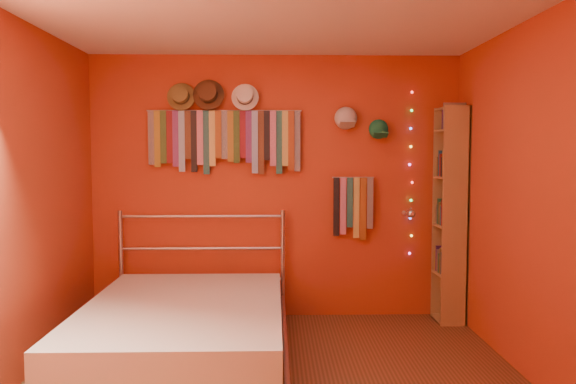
{
  "coord_description": "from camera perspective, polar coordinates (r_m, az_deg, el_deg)",
  "views": [
    {
      "loc": [
        -0.0,
        -3.61,
        1.58
      ],
      "look_at": [
        0.1,
        0.9,
        1.26
      ],
      "focal_mm": 35.0,
      "sensor_mm": 36.0,
      "label": 1
    }
  ],
  "objects": [
    {
      "name": "back_wall",
      "position": [
        5.37,
        -1.26,
        0.5
      ],
      "size": [
        3.5,
        0.02,
        2.5
      ],
      "primitive_type": "cube",
      "color": "maroon",
      "rests_on": "ground"
    },
    {
      "name": "right_wall",
      "position": [
        4.03,
        24.52,
        -1.02
      ],
      "size": [
        0.02,
        3.5,
        2.5
      ],
      "primitive_type": "cube",
      "color": "maroon",
      "rests_on": "ground"
    },
    {
      "name": "left_wall",
      "position": [
        4.02,
        -27.01,
        -1.1
      ],
      "size": [
        0.02,
        3.5,
        2.5
      ],
      "primitive_type": "cube",
      "color": "maroon",
      "rests_on": "ground"
    },
    {
      "name": "ceiling",
      "position": [
        3.73,
        -1.26,
        18.33
      ],
      "size": [
        3.5,
        3.5,
        0.02
      ],
      "primitive_type": "cube",
      "color": "white",
      "rests_on": "back_wall"
    },
    {
      "name": "tie_rack",
      "position": [
        5.32,
        -6.4,
        5.53
      ],
      "size": [
        1.45,
        0.03,
        0.6
      ],
      "color": "#B9B9BE",
      "rests_on": "back_wall"
    },
    {
      "name": "small_tie_rack",
      "position": [
        5.37,
        6.63,
        -1.29
      ],
      "size": [
        0.4,
        0.03,
        0.6
      ],
      "color": "#B9B9BE",
      "rests_on": "back_wall"
    },
    {
      "name": "fedora_olive",
      "position": [
        5.37,
        -10.86,
        9.6
      ],
      "size": [
        0.26,
        0.14,
        0.26
      ],
      "rotation": [
        1.36,
        0.0,
        0.0
      ],
      "color": "brown",
      "rests_on": "back_wall"
    },
    {
      "name": "fedora_brown",
      "position": [
        5.33,
        -8.13,
        9.88
      ],
      "size": [
        0.29,
        0.16,
        0.29
      ],
      "rotation": [
        1.36,
        0.0,
        0.0
      ],
      "color": "#4B2F1A",
      "rests_on": "back_wall"
    },
    {
      "name": "fedora_white",
      "position": [
        5.3,
        -4.4,
        9.7
      ],
      "size": [
        0.26,
        0.14,
        0.25
      ],
      "rotation": [
        1.36,
        0.0,
        0.0
      ],
      "color": "white",
      "rests_on": "back_wall"
    },
    {
      "name": "cap_white",
      "position": [
        5.36,
        5.89,
        7.45
      ],
      "size": [
        0.2,
        0.25,
        0.2
      ],
      "color": "beige",
      "rests_on": "back_wall"
    },
    {
      "name": "cap_green",
      "position": [
        5.4,
        9.18,
        6.3
      ],
      "size": [
        0.18,
        0.23,
        0.18
      ],
      "color": "#1B7B4B",
      "rests_on": "back_wall"
    },
    {
      "name": "fairy_lights",
      "position": [
        5.48,
        12.38,
        1.84
      ],
      "size": [
        0.05,
        0.02,
        1.56
      ],
      "color": "#FF3333",
      "rests_on": "back_wall"
    },
    {
      "name": "reading_lamp",
      "position": [
        5.28,
        12.29,
        -2.13
      ],
      "size": [
        0.08,
        0.33,
        0.1
      ],
      "color": "#B9B9BE",
      "rests_on": "back_wall"
    },
    {
      "name": "bookshelf",
      "position": [
        5.43,
        16.52,
        -2.08
      ],
      "size": [
        0.25,
        0.34,
        2.0
      ],
      "color": "#A37F49",
      "rests_on": "ground"
    },
    {
      "name": "bed",
      "position": [
        4.44,
        -10.52,
        -13.6
      ],
      "size": [
        1.57,
        2.14,
        1.04
      ],
      "rotation": [
        0.0,
        0.0,
        0.0
      ],
      "color": "#B9B9BE",
      "rests_on": "ground"
    }
  ]
}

